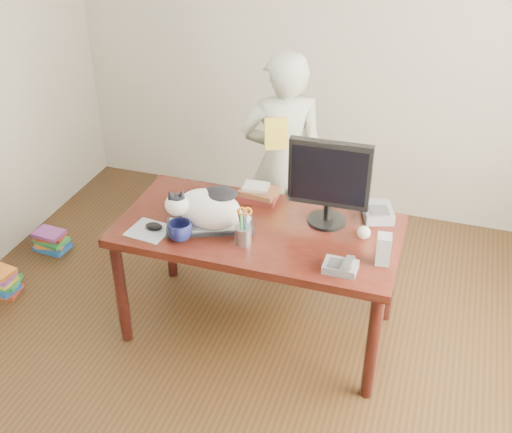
% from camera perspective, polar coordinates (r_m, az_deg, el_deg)
% --- Properties ---
extents(room, '(4.50, 4.50, 4.50)m').
position_cam_1_polar(room, '(2.84, -3.43, 2.97)').
color(room, black).
rests_on(room, ground).
extents(desk, '(1.60, 0.80, 0.75)m').
position_cam_1_polar(desk, '(3.78, 0.60, -2.20)').
color(desk, black).
rests_on(desk, ground).
extents(keyboard, '(0.52, 0.36, 0.03)m').
position_cam_1_polar(keyboard, '(3.63, -4.12, -0.84)').
color(keyboard, black).
rests_on(keyboard, desk).
extents(cat, '(0.46, 0.36, 0.27)m').
position_cam_1_polar(cat, '(3.56, -4.44, 0.81)').
color(cat, white).
rests_on(cat, keyboard).
extents(monitor, '(0.46, 0.23, 0.51)m').
position_cam_1_polar(monitor, '(3.54, 6.53, 3.33)').
color(monitor, black).
rests_on(monitor, desk).
extents(pen_cup, '(0.11, 0.11, 0.23)m').
position_cam_1_polar(pen_cup, '(3.47, -1.13, -1.52)').
color(pen_cup, gray).
rests_on(pen_cup, desk).
extents(mousepad, '(0.25, 0.23, 0.01)m').
position_cam_1_polar(mousepad, '(3.65, -9.45, -1.24)').
color(mousepad, '#A5AAB0').
rests_on(mousepad, desk).
extents(mouse, '(0.11, 0.08, 0.04)m').
position_cam_1_polar(mouse, '(3.65, -9.06, -0.86)').
color(mouse, black).
rests_on(mouse, mousepad).
extents(coffee_mug, '(0.18, 0.18, 0.11)m').
position_cam_1_polar(coffee_mug, '(3.53, -6.78, -1.30)').
color(coffee_mug, '#0E1138').
rests_on(coffee_mug, desk).
extents(phone, '(0.17, 0.15, 0.08)m').
position_cam_1_polar(phone, '(3.31, 7.58, -4.41)').
color(phone, slate).
rests_on(phone, desk).
extents(speaker, '(0.08, 0.09, 0.16)m').
position_cam_1_polar(speaker, '(3.37, 11.26, -2.88)').
color(speaker, gray).
rests_on(speaker, desk).
extents(baseball, '(0.07, 0.07, 0.07)m').
position_cam_1_polar(baseball, '(3.57, 9.56, -1.42)').
color(baseball, white).
rests_on(baseball, desk).
extents(book_stack, '(0.25, 0.19, 0.09)m').
position_cam_1_polar(book_stack, '(3.89, 0.20, 2.10)').
color(book_stack, '#4E1714').
rests_on(book_stack, desk).
extents(calculator, '(0.22, 0.26, 0.07)m').
position_cam_1_polar(calculator, '(3.78, 10.76, 0.39)').
color(calculator, slate).
rests_on(calculator, desk).
extents(person, '(0.66, 0.56, 1.53)m').
position_cam_1_polar(person, '(4.30, 2.39, 4.84)').
color(person, silver).
rests_on(person, ground).
extents(held_book, '(0.17, 0.14, 0.20)m').
position_cam_1_polar(held_book, '(4.03, 1.81, 7.37)').
color(held_book, gold).
rests_on(held_book, person).
extents(book_pile_a, '(0.27, 0.22, 0.18)m').
position_cam_1_polar(book_pile_a, '(4.64, -21.77, -5.40)').
color(book_pile_a, '#AC3118').
rests_on(book_pile_a, ground).
extents(book_pile_b, '(0.26, 0.20, 0.15)m').
position_cam_1_polar(book_pile_b, '(4.97, -17.73, -2.04)').
color(book_pile_b, '#1A4F9D').
rests_on(book_pile_b, ground).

